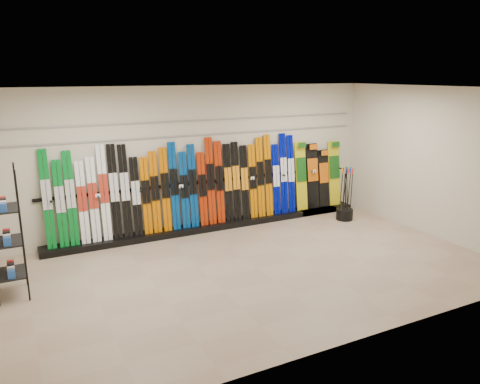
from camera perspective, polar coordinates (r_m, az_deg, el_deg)
name	(u,v)px	position (r m, az deg, el deg)	size (l,w,h in m)	color
floor	(258,268)	(8.10, 2.20, -9.27)	(8.00, 8.00, 0.00)	gray
back_wall	(201,159)	(9.83, -4.83, 4.08)	(8.00, 8.00, 0.00)	beige
right_wall	(433,162)	(10.16, 22.45, 3.37)	(5.00, 5.00, 0.00)	beige
ceiling	(260,89)	(7.43, 2.42, 12.46)	(8.00, 8.00, 0.00)	silver
ski_rack_base	(216,225)	(10.08, -3.00, -4.09)	(8.00, 0.40, 0.12)	black
skis	(184,187)	(9.64, -6.83, 0.58)	(5.38, 0.24, 1.83)	#047021
snowboards	(318,176)	(11.25, 9.48, 1.96)	(1.26, 0.24, 1.58)	gold
accessory_rack	(6,233)	(7.62, -26.60, -4.51)	(0.40, 0.60, 1.96)	black
pole_bin	(345,214)	(10.89, 12.63, -2.67)	(0.37, 0.37, 0.25)	black
ski_poles	(346,194)	(10.77, 12.79, -0.18)	(0.33, 0.32, 1.18)	black
slatwall_rail_0	(200,135)	(9.74, -4.85, 6.95)	(7.60, 0.02, 0.03)	gray
slatwall_rail_1	(200,120)	(9.71, -4.88, 8.71)	(7.60, 0.02, 0.03)	gray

